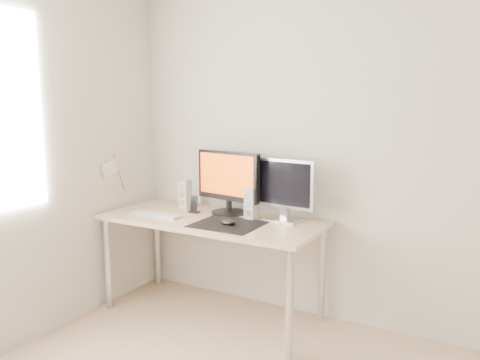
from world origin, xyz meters
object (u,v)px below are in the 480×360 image
at_px(speaker_left, 185,194).
at_px(second_monitor, 285,187).
at_px(main_monitor, 228,180).
at_px(phone_dock, 194,208).
at_px(mouse, 228,222).
at_px(desk, 211,228).
at_px(speaker_right, 251,203).
at_px(keyboard, 156,215).

bearing_deg(speaker_left, second_monitor, 0.66).
relative_size(main_monitor, phone_dock, 4.28).
height_order(mouse, phone_dock, phone_dock).
height_order(desk, speaker_left, speaker_left).
distance_m(desk, main_monitor, 0.38).
xyz_separation_m(main_monitor, second_monitor, (0.45, 0.02, -0.01)).
distance_m(second_monitor, speaker_right, 0.27).
bearing_deg(mouse, speaker_right, 80.14).
distance_m(mouse, main_monitor, 0.42).
distance_m(mouse, speaker_right, 0.26).
bearing_deg(desk, mouse, -30.36).
bearing_deg(second_monitor, mouse, -131.04).
height_order(desk, main_monitor, main_monitor).
bearing_deg(speaker_left, keyboard, -96.87).
distance_m(second_monitor, speaker_left, 0.85).
bearing_deg(second_monitor, speaker_left, -179.34).
bearing_deg(speaker_right, desk, -155.56).
distance_m(mouse, second_monitor, 0.47).
bearing_deg(speaker_left, mouse, -28.17).
xyz_separation_m(second_monitor, phone_dock, (-0.69, -0.11, -0.20)).
bearing_deg(keyboard, second_monitor, 20.33).
bearing_deg(keyboard, main_monitor, 35.55).
height_order(main_monitor, keyboard, main_monitor).
bearing_deg(speaker_left, speaker_right, -5.59).
relative_size(second_monitor, speaker_left, 2.03).
height_order(keyboard, phone_dock, phone_dock).
xyz_separation_m(second_monitor, keyboard, (-0.88, -0.33, -0.23)).
height_order(second_monitor, speaker_left, second_monitor).
relative_size(mouse, speaker_right, 0.51).
xyz_separation_m(mouse, second_monitor, (0.27, 0.31, 0.22)).
relative_size(second_monitor, keyboard, 1.07).
bearing_deg(main_monitor, keyboard, -144.45).
bearing_deg(main_monitor, phone_dock, -159.01).
xyz_separation_m(speaker_left, phone_dock, (0.15, -0.10, -0.07)).
relative_size(desk, keyboard, 3.80).
xyz_separation_m(second_monitor, speaker_left, (-0.84, -0.01, -0.13)).
bearing_deg(phone_dock, second_monitor, 9.04).
distance_m(mouse, desk, 0.27).
bearing_deg(speaker_right, main_monitor, 166.30).
distance_m(speaker_right, keyboard, 0.71).
xyz_separation_m(mouse, speaker_left, (-0.57, 0.31, 0.09)).
relative_size(speaker_right, phone_dock, 1.73).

